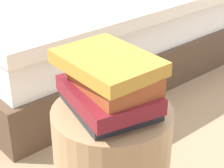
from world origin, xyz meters
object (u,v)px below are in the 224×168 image
book_maroon (109,94)px  book_ochre (108,62)px  book_charcoal (111,103)px  bed (94,10)px  book_rust (114,78)px

book_maroon → book_ochre: (-0.01, 0.00, 0.09)m
book_charcoal → bed: bearing=157.4°
book_maroon → book_ochre: size_ratio=0.99×
book_maroon → book_ochre: bearing=169.8°
bed → book_ochre: size_ratio=7.84×
book_charcoal → book_rust: 0.09m
bed → book_maroon: bed is taller
book_maroon → book_rust: bearing=83.4°
bed → book_maroon: bearing=-37.1°
bed → book_rust: bearing=-36.6°
bed → book_maroon: (1.30, -0.84, 0.25)m
book_charcoal → book_rust: book_rust is taller
book_ochre → book_maroon: bearing=-21.2°
bed → book_ochre: bed is taller
book_rust → book_ochre: 0.05m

